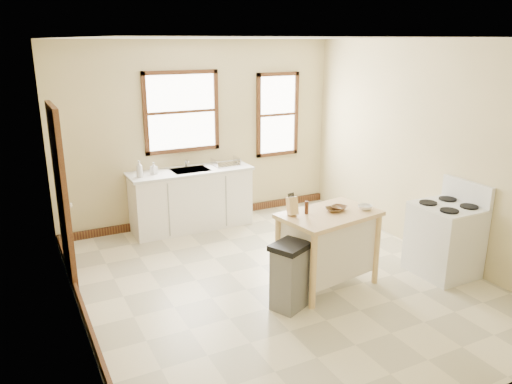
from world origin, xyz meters
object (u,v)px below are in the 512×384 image
(knife_block, at_px, (292,207))
(dish_rack, at_px, (226,162))
(pepper_grinder, at_px, (307,208))
(gas_stove, at_px, (446,229))
(bowl_b, at_px, (339,208))
(kitchen_island, at_px, (328,249))
(soap_bottle_a, at_px, (139,169))
(trash_bin, at_px, (289,276))
(soap_bottle_b, at_px, (154,168))
(bowl_c, at_px, (365,207))
(bowl_a, at_px, (333,210))

(knife_block, bearing_deg, dish_rack, 89.46)
(pepper_grinder, xyz_separation_m, gas_stove, (1.71, -0.47, -0.40))
(bowl_b, bearing_deg, kitchen_island, -167.95)
(knife_block, bearing_deg, gas_stove, -9.89)
(soap_bottle_a, relative_size, trash_bin, 0.33)
(soap_bottle_b, relative_size, bowl_b, 0.98)
(bowl_c, xyz_separation_m, gas_stove, (1.02, -0.29, -0.35))
(soap_bottle_a, xyz_separation_m, soap_bottle_b, (0.23, 0.08, -0.03))
(soap_bottle_a, height_order, dish_rack, soap_bottle_a)
(bowl_b, bearing_deg, pepper_grinder, 172.65)
(knife_block, relative_size, trash_bin, 0.27)
(knife_block, height_order, bowl_c, knife_block)
(knife_block, bearing_deg, trash_bin, -117.91)
(bowl_b, bearing_deg, trash_bin, -160.72)
(kitchen_island, bearing_deg, bowl_b, 2.95)
(bowl_a, bearing_deg, pepper_grinder, 166.56)
(soap_bottle_b, distance_m, trash_bin, 2.92)
(soap_bottle_a, distance_m, knife_block, 2.57)
(dish_rack, height_order, trash_bin, dish_rack)
(pepper_grinder, distance_m, bowl_c, 0.71)
(dish_rack, height_order, gas_stove, gas_stove)
(trash_bin, bearing_deg, pepper_grinder, 14.62)
(kitchen_island, xyz_separation_m, pepper_grinder, (-0.25, 0.09, 0.53))
(soap_bottle_b, bearing_deg, dish_rack, -23.11)
(kitchen_island, xyz_separation_m, bowl_c, (0.43, -0.10, 0.48))
(kitchen_island, relative_size, trash_bin, 1.48)
(soap_bottle_b, distance_m, bowl_a, 2.86)
(knife_block, relative_size, pepper_grinder, 1.33)
(soap_bottle_a, xyz_separation_m, dish_rack, (1.37, 0.09, -0.07))
(kitchen_island, relative_size, gas_stove, 0.96)
(bowl_b, bearing_deg, knife_block, 171.18)
(soap_bottle_a, relative_size, dish_rack, 0.60)
(soap_bottle_b, height_order, bowl_b, soap_bottle_b)
(kitchen_island, bearing_deg, soap_bottle_b, 108.37)
(dish_rack, height_order, bowl_a, dish_rack)
(soap_bottle_a, bearing_deg, gas_stove, -57.94)
(soap_bottle_b, xyz_separation_m, gas_stove, (2.77, -2.91, -0.43))
(soap_bottle_a, height_order, bowl_a, soap_bottle_a)
(kitchen_island, height_order, pepper_grinder, pepper_grinder)
(soap_bottle_b, xyz_separation_m, bowl_b, (1.47, -2.48, -0.08))
(knife_block, height_order, bowl_a, knife_block)
(dish_rack, bearing_deg, bowl_b, -100.12)
(kitchen_island, height_order, bowl_a, bowl_a)
(kitchen_island, height_order, knife_block, knife_block)
(soap_bottle_b, distance_m, kitchen_island, 2.89)
(soap_bottle_b, bearing_deg, knife_block, -93.04)
(gas_stove, bearing_deg, kitchen_island, 165.14)
(soap_bottle_a, bearing_deg, knife_block, -78.80)
(soap_bottle_a, height_order, kitchen_island, soap_bottle_a)
(knife_block, distance_m, trash_bin, 0.78)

